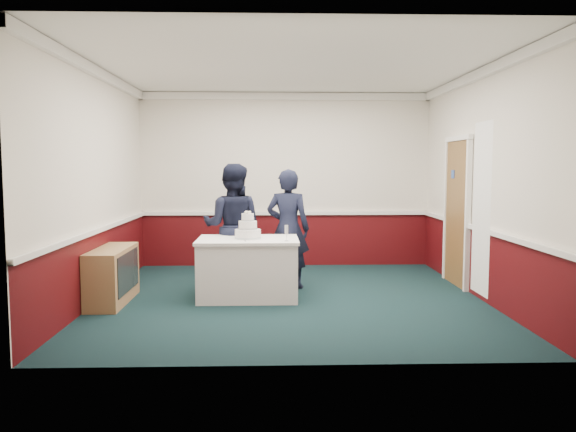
{
  "coord_description": "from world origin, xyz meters",
  "views": [
    {
      "loc": [
        -0.26,
        -7.27,
        1.74
      ],
      "look_at": [
        -0.04,
        -0.1,
        1.1
      ],
      "focal_mm": 35.0,
      "sensor_mm": 36.0,
      "label": 1
    }
  ],
  "objects_px": {
    "cake_knife": "(245,240)",
    "person_woman": "(288,229)",
    "person_man": "(232,226)",
    "sideboard": "(113,275)",
    "cake_table": "(248,268)",
    "wedding_cake": "(248,230)",
    "champagne_flute": "(286,230)"
  },
  "relations": [
    {
      "from": "cake_table",
      "to": "person_man",
      "type": "xyz_separation_m",
      "value": [
        -0.25,
        0.61,
        0.49
      ]
    },
    {
      "from": "sideboard",
      "to": "person_woman",
      "type": "distance_m",
      "value": 2.46
    },
    {
      "from": "champagne_flute",
      "to": "person_woman",
      "type": "height_order",
      "value": "person_woman"
    },
    {
      "from": "person_man",
      "to": "person_woman",
      "type": "distance_m",
      "value": 0.79
    },
    {
      "from": "cake_knife",
      "to": "person_woman",
      "type": "relative_size",
      "value": 0.13
    },
    {
      "from": "champagne_flute",
      "to": "person_man",
      "type": "relative_size",
      "value": 0.12
    },
    {
      "from": "sideboard",
      "to": "cake_table",
      "type": "relative_size",
      "value": 0.91
    },
    {
      "from": "sideboard",
      "to": "cake_table",
      "type": "height_order",
      "value": "cake_table"
    },
    {
      "from": "cake_knife",
      "to": "champagne_flute",
      "type": "height_order",
      "value": "champagne_flute"
    },
    {
      "from": "cake_table",
      "to": "person_woman",
      "type": "bearing_deg",
      "value": 47.95
    },
    {
      "from": "sideboard",
      "to": "cake_knife",
      "type": "height_order",
      "value": "cake_knife"
    },
    {
      "from": "cake_table",
      "to": "champagne_flute",
      "type": "bearing_deg",
      "value": -29.25
    },
    {
      "from": "cake_knife",
      "to": "person_man",
      "type": "distance_m",
      "value": 0.84
    },
    {
      "from": "cake_table",
      "to": "person_man",
      "type": "height_order",
      "value": "person_man"
    },
    {
      "from": "cake_knife",
      "to": "person_woman",
      "type": "height_order",
      "value": "person_woman"
    },
    {
      "from": "wedding_cake",
      "to": "person_woman",
      "type": "xyz_separation_m",
      "value": [
        0.55,
        0.61,
        -0.05
      ]
    },
    {
      "from": "wedding_cake",
      "to": "person_man",
      "type": "bearing_deg",
      "value": 111.92
    },
    {
      "from": "person_man",
      "to": "person_woman",
      "type": "relative_size",
      "value": 1.04
    },
    {
      "from": "cake_table",
      "to": "cake_knife",
      "type": "height_order",
      "value": "cake_knife"
    },
    {
      "from": "person_woman",
      "to": "sideboard",
      "type": "bearing_deg",
      "value": 33.39
    },
    {
      "from": "wedding_cake",
      "to": "person_man",
      "type": "distance_m",
      "value": 0.66
    },
    {
      "from": "cake_table",
      "to": "person_woman",
      "type": "height_order",
      "value": "person_woman"
    },
    {
      "from": "sideboard",
      "to": "person_man",
      "type": "distance_m",
      "value": 1.77
    },
    {
      "from": "sideboard",
      "to": "wedding_cake",
      "type": "xyz_separation_m",
      "value": [
        1.72,
        0.22,
        0.55
      ]
    },
    {
      "from": "wedding_cake",
      "to": "cake_table",
      "type": "bearing_deg",
      "value": -90.0
    },
    {
      "from": "wedding_cake",
      "to": "cake_knife",
      "type": "xyz_separation_m",
      "value": [
        -0.03,
        -0.2,
        -0.11
      ]
    },
    {
      "from": "cake_knife",
      "to": "cake_table",
      "type": "bearing_deg",
      "value": 75.56
    },
    {
      "from": "sideboard",
      "to": "person_man",
      "type": "height_order",
      "value": "person_man"
    },
    {
      "from": "sideboard",
      "to": "champagne_flute",
      "type": "relative_size",
      "value": 5.85
    },
    {
      "from": "champagne_flute",
      "to": "person_woman",
      "type": "xyz_separation_m",
      "value": [
        0.05,
        0.89,
        -0.08
      ]
    },
    {
      "from": "cake_table",
      "to": "cake_knife",
      "type": "xyz_separation_m",
      "value": [
        -0.03,
        -0.2,
        0.39
      ]
    },
    {
      "from": "person_woman",
      "to": "cake_knife",
      "type": "bearing_deg",
      "value": 67.83
    }
  ]
}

